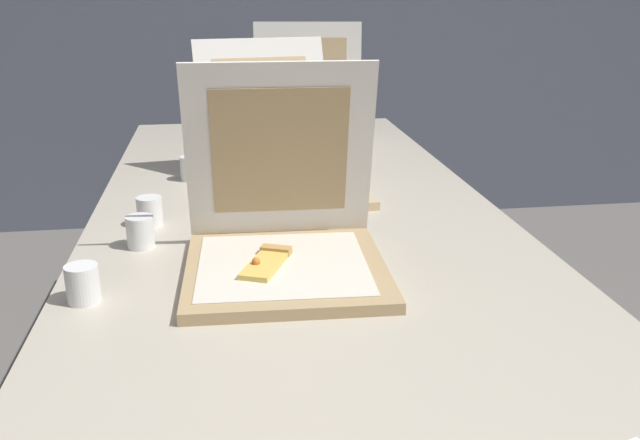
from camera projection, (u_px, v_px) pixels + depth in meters
table at (301, 235)px, 1.65m from camera, size 0.99×2.44×0.74m
pizza_box_front at (284, 242)px, 1.34m from camera, size 0.39×0.40×0.39m
pizza_box_middle at (280, 170)px, 1.86m from camera, size 0.45×0.57×0.38m
pizza_box_back at (307, 129)px, 2.36m from camera, size 0.44×0.48×0.40m
cup_white_near_left at (83, 284)px, 1.21m from camera, size 0.06×0.06×0.07m
cup_white_mid at (150, 211)px, 1.59m from camera, size 0.06×0.06×0.07m
cup_white_near_center at (140, 232)px, 1.46m from camera, size 0.06×0.06×0.07m
cup_white_far at (191, 168)px, 1.95m from camera, size 0.06×0.06×0.07m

